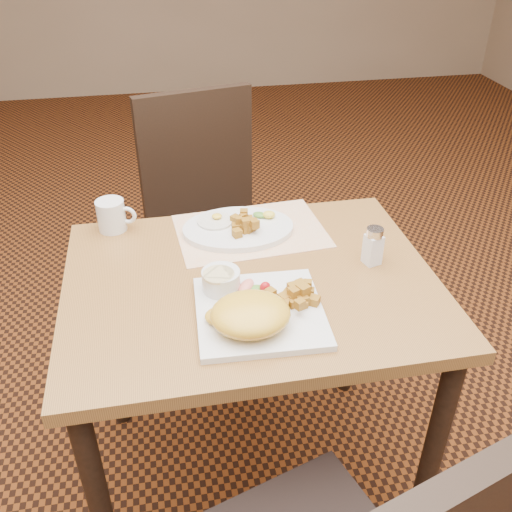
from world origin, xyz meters
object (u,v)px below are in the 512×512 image
(plate_square, at_px, (260,312))
(plate_oval, at_px, (238,229))
(chair_far, at_px, (209,216))
(salt_shaker, at_px, (373,245))
(table, at_px, (251,314))
(coffee_mug, at_px, (112,215))

(plate_square, xyz_separation_m, plate_oval, (0.01, 0.37, 0.00))
(chair_far, bearing_deg, plate_oval, 81.89)
(salt_shaker, bearing_deg, plate_oval, 145.33)
(plate_square, bearing_deg, plate_oval, 88.33)
(chair_far, height_order, salt_shaker, chair_far)
(salt_shaker, bearing_deg, table, -177.68)
(coffee_mug, bearing_deg, salt_shaker, -24.40)
(table, xyz_separation_m, chair_far, (-0.03, 0.70, -0.10))
(plate_oval, bearing_deg, coffee_mug, 166.69)
(table, xyz_separation_m, salt_shaker, (0.31, 0.01, 0.16))
(table, bearing_deg, plate_square, -92.22)
(table, height_order, salt_shaker, salt_shaker)
(chair_far, bearing_deg, table, 80.14)
(table, bearing_deg, coffee_mug, 137.44)
(table, height_order, coffee_mug, coffee_mug)
(plate_oval, relative_size, coffee_mug, 2.81)
(chair_far, xyz_separation_m, salt_shaker, (0.34, -0.69, 0.26))
(plate_square, bearing_deg, salt_shaker, 25.79)
(plate_square, xyz_separation_m, coffee_mug, (-0.33, 0.45, 0.04))
(plate_oval, height_order, coffee_mug, coffee_mug)
(plate_square, bearing_deg, table, 87.78)
(chair_far, xyz_separation_m, plate_square, (0.02, -0.84, 0.22))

